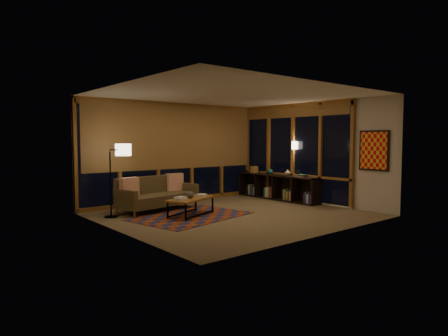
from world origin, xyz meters
TOP-DOWN VIEW (x-y plane):
  - floor at (0.00, 0.00)m, footprint 5.50×5.00m
  - ceiling at (0.00, 0.00)m, footprint 5.50×5.00m
  - walls at (0.00, 0.00)m, footprint 5.51×5.01m
  - window_wall_back at (0.00, 2.43)m, footprint 5.30×0.16m
  - window_wall_right at (2.68, 0.60)m, footprint 0.16×3.70m
  - wall_art at (2.71, -1.85)m, footprint 0.06×0.74m
  - wall_sconce at (2.62, 0.45)m, footprint 0.12×0.18m
  - sofa at (-1.05, 1.56)m, footprint 2.07×1.10m
  - pillow_left at (-1.79, 1.56)m, footprint 0.49×0.27m
  - pillow_right at (-0.39, 1.87)m, footprint 0.47×0.17m
  - area_rug at (-0.86, 0.44)m, footprint 2.81×2.16m
  - coffee_table at (-0.83, 0.48)m, footprint 1.33×0.97m
  - book_stack_a at (-1.18, 0.39)m, footprint 0.28×0.24m
  - book_stack_b at (-0.46, 0.60)m, footprint 0.28×0.26m
  - ceramic_pot at (-0.85, 0.49)m, footprint 0.23×0.23m
  - floor_lamp at (-2.28, 1.48)m, footprint 0.62×0.49m
  - bookshelf at (2.49, 0.99)m, footprint 0.40×2.83m
  - basket at (2.47, 1.91)m, footprint 0.32×0.32m
  - teal_bowl at (2.49, 1.25)m, footprint 0.17×0.17m
  - vase at (2.49, 0.59)m, footprint 0.19×0.19m
  - shelf_book_stack at (2.49, 0.07)m, footprint 0.20×0.25m

SIDE VIEW (x-z plane):
  - floor at x=0.00m, z-range -0.01..0.01m
  - area_rug at x=-0.86m, z-range 0.00..0.01m
  - coffee_table at x=-0.83m, z-range 0.00..0.40m
  - bookshelf at x=2.49m, z-range 0.00..0.71m
  - sofa at x=-1.05m, z-range 0.00..0.80m
  - book_stack_b at x=-0.46m, z-range 0.40..0.45m
  - book_stack_a at x=-1.18m, z-range 0.40..0.47m
  - ceramic_pot at x=-0.85m, z-range 0.40..0.57m
  - pillow_right at x=-0.39m, z-range 0.40..0.87m
  - pillow_left at x=-1.79m, z-range 0.40..0.87m
  - shelf_book_stack at x=2.49m, z-range 0.71..0.77m
  - teal_bowl at x=2.49m, z-range 0.71..0.86m
  - vase at x=2.49m, z-range 0.71..0.89m
  - basket at x=2.47m, z-range 0.71..0.91m
  - floor_lamp at x=-2.28m, z-range 0.00..1.62m
  - walls at x=0.00m, z-range 0.00..2.70m
  - window_wall_back at x=0.00m, z-range 0.05..2.65m
  - window_wall_right at x=2.68m, z-range 0.05..2.65m
  - wall_art at x=2.71m, z-range 0.98..1.92m
  - wall_sconce at x=2.62m, z-range 1.44..1.66m
  - ceiling at x=0.00m, z-range 2.70..2.71m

